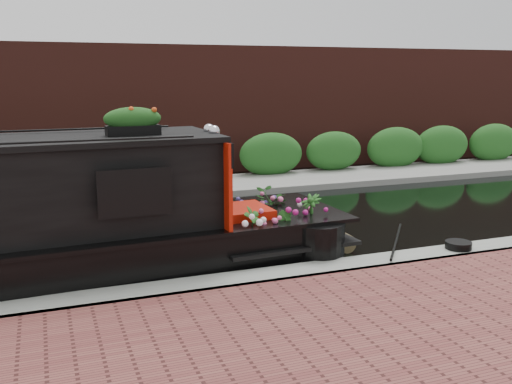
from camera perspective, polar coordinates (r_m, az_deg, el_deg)
name	(u,v)px	position (r m, az deg, el deg)	size (l,w,h in m)	color
ground	(150,238)	(11.23, -10.53, -4.59)	(80.00, 80.00, 0.00)	black
near_bank_coping	(193,301)	(8.17, -6.30, -10.76)	(40.00, 0.60, 0.50)	gray
far_bank_path	(121,196)	(15.27, -13.36, -0.38)	(40.00, 2.40, 0.34)	gray
far_hedge	(117,189)	(16.14, -13.78, 0.25)	(40.00, 1.10, 2.80)	#21571D
far_brick_wall	(108,177)	(18.19, -14.60, 1.48)	(40.00, 1.00, 8.00)	#4A1E19
rope_fender	(344,242)	(10.36, 8.76, -4.97)	(0.33, 0.33, 0.34)	brown
coiled_mooring_rope	(458,245)	(10.15, 19.58, -5.02)	(0.43, 0.43, 0.12)	black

